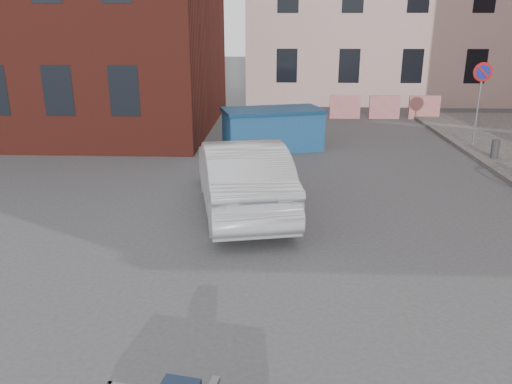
{
  "coord_description": "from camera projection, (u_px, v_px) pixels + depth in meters",
  "views": [
    {
      "loc": [
        -0.44,
        -6.82,
        3.86
      ],
      "look_at": [
        -0.79,
        1.41,
        1.1
      ],
      "focal_mm": 35.0,
      "sensor_mm": 36.0,
      "label": 1
    }
  ],
  "objects": [
    {
      "name": "ground",
      "position": [
        303.0,
        289.0,
        7.67
      ],
      "size": [
        120.0,
        120.0,
        0.0
      ],
      "primitive_type": "plane",
      "color": "#38383A",
      "rests_on": "ground"
    },
    {
      "name": "no_parking_sign",
      "position": [
        481.0,
        87.0,
        15.78
      ],
      "size": [
        0.6,
        0.09,
        2.65
      ],
      "color": "gray",
      "rests_on": "sidewalk"
    },
    {
      "name": "barriers",
      "position": [
        384.0,
        107.0,
        21.55
      ],
      "size": [
        4.7,
        0.18,
        1.0
      ],
      "color": "red",
      "rests_on": "ground"
    },
    {
      "name": "dumpster",
      "position": [
        272.0,
        129.0,
        16.18
      ],
      "size": [
        3.48,
        2.44,
        1.32
      ],
      "rotation": [
        0.0,
        0.0,
        0.28
      ],
      "color": "#1C5186",
      "rests_on": "ground"
    },
    {
      "name": "silver_car",
      "position": [
        242.0,
        175.0,
        10.79
      ],
      "size": [
        2.58,
        4.98,
        1.56
      ],
      "primitive_type": "imported",
      "rotation": [
        0.0,
        0.0,
        3.34
      ],
      "color": "#A4A6AC",
      "rests_on": "ground"
    }
  ]
}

